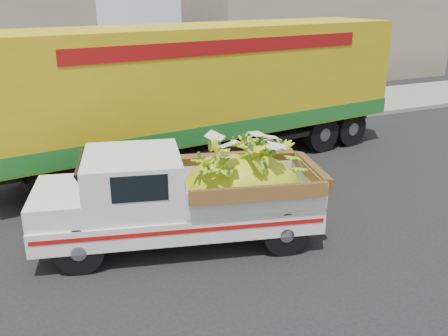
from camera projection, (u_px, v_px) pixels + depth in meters
name	position (u px, v px, depth m)	size (l,w,h in m)	color
ground	(187.00, 246.00, 9.61)	(100.00, 100.00, 0.00)	black
curb	(107.00, 147.00, 15.50)	(60.00, 0.25, 0.15)	gray
sidewalk	(94.00, 131.00, 17.30)	(60.00, 4.00, 0.14)	gray
building_right	(318.00, 22.00, 27.78)	(14.00, 6.00, 6.00)	gray
pickup_truck	(199.00, 193.00, 9.52)	(5.56, 3.17, 1.84)	black
semi_trailer	(206.00, 88.00, 13.65)	(12.05, 4.03, 3.80)	black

